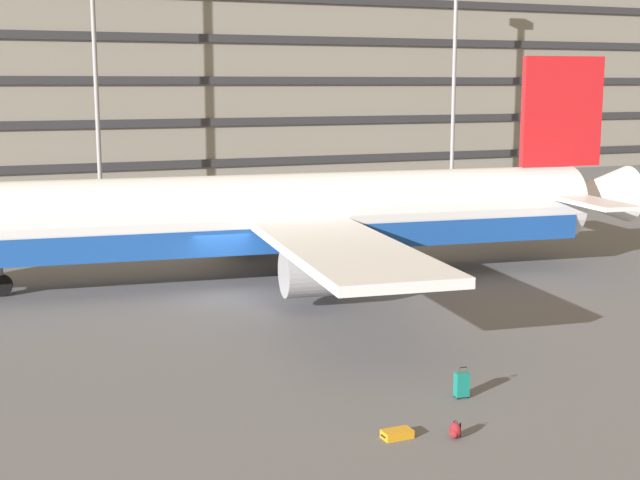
{
  "coord_description": "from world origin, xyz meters",
  "views": [
    {
      "loc": [
        -10.31,
        -35.78,
        8.85
      ],
      "look_at": [
        2.27,
        -5.01,
        3.0
      ],
      "focal_mm": 49.94,
      "sensor_mm": 36.0,
      "label": 1
    }
  ],
  "objects_px": {
    "airliner": "(278,217)",
    "suitcase_small": "(397,434)",
    "backpack_orange": "(455,431)",
    "suitcase_black": "(462,384)"
  },
  "relations": [
    {
      "from": "suitcase_black",
      "to": "backpack_orange",
      "type": "height_order",
      "value": "suitcase_black"
    },
    {
      "from": "airliner",
      "to": "suitcase_small",
      "type": "height_order",
      "value": "airliner"
    },
    {
      "from": "airliner",
      "to": "suitcase_small",
      "type": "bearing_deg",
      "value": -100.55
    },
    {
      "from": "airliner",
      "to": "backpack_orange",
      "type": "bearing_deg",
      "value": -96.36
    },
    {
      "from": "backpack_orange",
      "to": "suitcase_small",
      "type": "bearing_deg",
      "value": 155.74
    },
    {
      "from": "airliner",
      "to": "suitcase_black",
      "type": "distance_m",
      "value": 16.95
    },
    {
      "from": "backpack_orange",
      "to": "suitcase_black",
      "type": "bearing_deg",
      "value": 55.81
    },
    {
      "from": "suitcase_small",
      "to": "backpack_orange",
      "type": "height_order",
      "value": "backpack_orange"
    },
    {
      "from": "suitcase_black",
      "to": "backpack_orange",
      "type": "bearing_deg",
      "value": -124.19
    },
    {
      "from": "suitcase_small",
      "to": "backpack_orange",
      "type": "bearing_deg",
      "value": -24.26
    }
  ]
}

